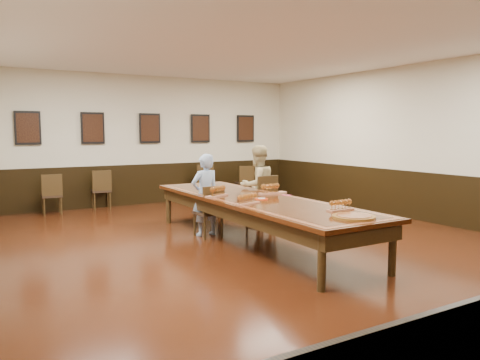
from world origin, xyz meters
TOP-DOWN VIEW (x-y plane):
  - floor at (0.00, 0.00)m, footprint 8.00×10.00m
  - ceiling at (0.00, 0.00)m, footprint 8.00×10.00m
  - wall_back at (0.00, 5.01)m, footprint 8.00×0.02m
  - wall_right at (4.01, 0.00)m, footprint 0.02×10.00m
  - chair_man at (-0.43, 0.87)m, footprint 0.46×0.49m
  - chair_woman at (0.83, 1.12)m, footprint 0.51×0.55m
  - spare_chair_a at (-2.43, 4.53)m, footprint 0.45×0.49m
  - spare_chair_b at (-1.30, 4.77)m, footprint 0.48×0.51m
  - spare_chair_c at (1.33, 4.70)m, footprint 0.49×0.52m
  - spare_chair_d at (2.51, 4.54)m, footprint 0.50×0.53m
  - person_man at (-0.44, 0.96)m, footprint 0.55×0.39m
  - person_woman at (0.82, 1.22)m, footprint 0.82×0.67m
  - pink_phone at (0.60, -0.02)m, footprint 0.14×0.17m
  - wainscoting at (0.00, 0.00)m, footprint 8.00×10.00m
  - conference_table at (0.00, 0.00)m, footprint 1.40×5.00m
  - posters at (0.00, 4.94)m, footprint 6.14×0.04m
  - flight_a at (-0.47, 0.45)m, footprint 0.49×0.35m
  - flight_b at (0.49, 0.26)m, footprint 0.50×0.16m
  - flight_c at (-0.44, -0.47)m, footprint 0.44×0.24m
  - flight_d at (0.35, -1.60)m, footprint 0.41×0.13m
  - red_plate_grp at (-0.02, -0.20)m, footprint 0.21×0.21m
  - carved_platter at (0.10, -2.11)m, footprint 0.67×0.67m

SIDE VIEW (x-z plane):
  - floor at x=0.00m, z-range -0.02..0.00m
  - spare_chair_d at x=2.51m, z-range 0.00..0.90m
  - chair_man at x=-0.43m, z-range 0.00..0.90m
  - spare_chair_a at x=-2.43m, z-range 0.00..0.90m
  - spare_chair_b at x=-1.30m, z-range 0.00..0.92m
  - spare_chair_c at x=1.33m, z-range 0.00..0.96m
  - chair_woman at x=0.83m, z-range 0.00..1.00m
  - wainscoting at x=0.00m, z-range 0.00..1.00m
  - conference_table at x=0.00m, z-range 0.23..0.99m
  - person_man at x=-0.44m, z-range 0.00..1.44m
  - pink_phone at x=0.60m, z-range 0.75..0.76m
  - red_plate_grp at x=-0.02m, z-range 0.75..0.77m
  - carved_platter at x=0.10m, z-range 0.75..0.79m
  - person_woman at x=0.82m, z-range 0.00..1.56m
  - flight_d at x=0.35m, z-range 0.74..0.90m
  - flight_c at x=-0.44m, z-range 0.74..0.90m
  - flight_a at x=-0.47m, z-range 0.74..0.92m
  - flight_b at x=0.49m, z-range 0.74..0.93m
  - wall_back at x=0.00m, z-range 0.00..3.20m
  - wall_right at x=4.01m, z-range 0.00..3.20m
  - posters at x=0.00m, z-range 1.53..2.27m
  - ceiling at x=0.00m, z-range 3.20..3.22m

